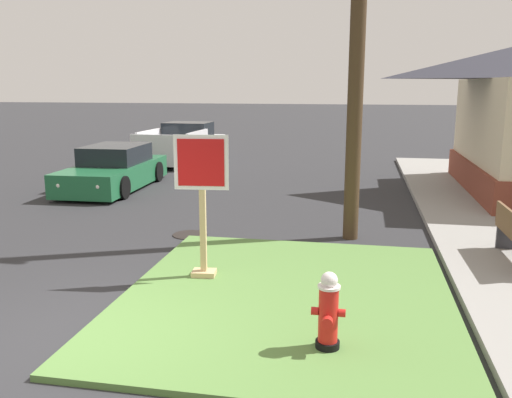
% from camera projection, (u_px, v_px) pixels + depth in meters
% --- Properties ---
extents(ground_plane, '(160.00, 160.00, 0.00)m').
position_uv_depth(ground_plane, '(73.00, 341.00, 6.42)').
color(ground_plane, '#2B2B2D').
extents(grass_corner_patch, '(4.59, 5.30, 0.08)m').
position_uv_depth(grass_corner_patch, '(287.00, 297.00, 7.63)').
color(grass_corner_patch, '#567F3D').
rests_on(grass_corner_patch, ground).
extents(sidewalk_strip, '(2.20, 19.96, 0.12)m').
position_uv_depth(sidewalk_strip, '(476.00, 221.00, 11.78)').
color(sidewalk_strip, gray).
rests_on(sidewalk_strip, ground).
extents(fire_hydrant, '(0.38, 0.34, 0.89)m').
position_uv_depth(fire_hydrant, '(328.00, 312.00, 5.99)').
color(fire_hydrant, black).
rests_on(fire_hydrant, grass_corner_patch).
extents(stop_sign, '(0.82, 0.31, 2.19)m').
position_uv_depth(stop_sign, '(202.00, 206.00, 8.13)').
color(stop_sign, tan).
rests_on(stop_sign, grass_corner_patch).
extents(manhole_cover, '(0.70, 0.70, 0.02)m').
position_uv_depth(manhole_cover, '(190.00, 235.00, 10.91)').
color(manhole_cover, black).
rests_on(manhole_cover, ground).
extents(parked_sedan_green, '(1.99, 4.44, 1.25)m').
position_uv_depth(parked_sedan_green, '(114.00, 170.00, 15.74)').
color(parked_sedan_green, '#1E6038').
rests_on(parked_sedan_green, ground).
extents(pickup_truck_white, '(2.31, 5.46, 1.48)m').
position_uv_depth(pickup_truck_white, '(183.00, 145.00, 21.49)').
color(pickup_truck_white, silver).
rests_on(pickup_truck_white, ground).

